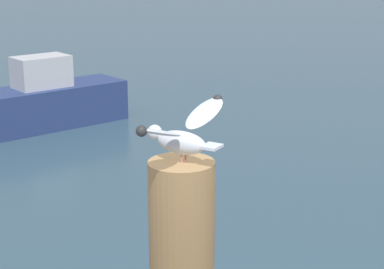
{
  "coord_description": "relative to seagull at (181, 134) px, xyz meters",
  "views": [
    {
      "loc": [
        0.53,
        -2.9,
        3.36
      ],
      "look_at": [
        0.01,
        -0.09,
        2.54
      ],
      "focal_mm": 60.58,
      "sensor_mm": 36.0,
      "label": 1
    }
  ],
  "objects": [
    {
      "name": "seagull",
      "position": [
        0.0,
        0.0,
        0.0
      ],
      "size": [
        0.38,
        0.64,
        0.23
      ],
      "color": "#C66D60",
      "rests_on": "mooring_post"
    },
    {
      "name": "boat_navy",
      "position": [
        -5.0,
        8.48,
        -2.14
      ],
      "size": [
        3.74,
        4.2,
        1.42
      ],
      "color": "navy",
      "rests_on": "ground_plane"
    }
  ]
}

